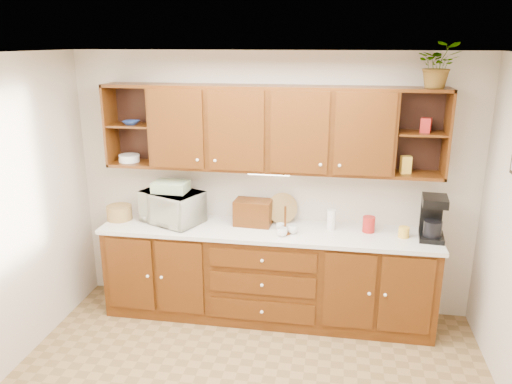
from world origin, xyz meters
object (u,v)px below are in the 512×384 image
(microwave, at_px, (172,207))
(bread_box, at_px, (253,212))
(coffee_maker, at_px, (433,218))
(potted_plant, at_px, (439,65))

(microwave, xyz_separation_m, bread_box, (0.81, 0.06, -0.03))
(microwave, distance_m, bread_box, 0.81)
(coffee_maker, distance_m, potted_plant, 1.35)
(microwave, xyz_separation_m, coffee_maker, (2.48, -0.02, 0.03))
(microwave, xyz_separation_m, potted_plant, (2.41, 0.05, 1.38))
(microwave, relative_size, potted_plant, 1.49)
(coffee_maker, relative_size, potted_plant, 1.05)
(microwave, relative_size, coffee_maker, 1.42)
(potted_plant, bearing_deg, microwave, -178.75)
(microwave, relative_size, bread_box, 1.60)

